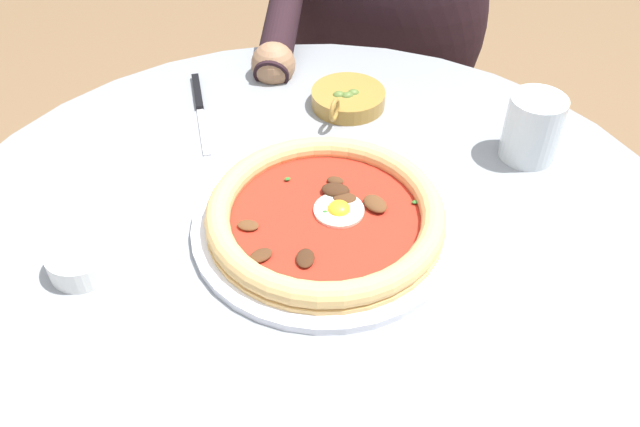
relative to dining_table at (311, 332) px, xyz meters
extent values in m
cylinder|color=gray|center=(0.00, 0.00, 0.16)|extent=(0.95, 0.95, 0.03)
cylinder|color=gray|center=(0.00, 0.00, -0.21)|extent=(0.10, 0.10, 0.70)
cylinder|color=white|center=(0.02, 0.01, 0.18)|extent=(0.32, 0.32, 0.01)
cylinder|color=#E0B26B|center=(0.02, 0.01, 0.19)|extent=(0.28, 0.28, 0.01)
torus|color=#E0B26B|center=(0.02, 0.01, 0.20)|extent=(0.28, 0.28, 0.03)
cylinder|color=red|center=(0.02, 0.01, 0.20)|extent=(0.27, 0.27, 0.00)
cylinder|color=white|center=(0.04, 0.02, 0.20)|extent=(0.06, 0.06, 0.00)
ellipsoid|color=yellow|center=(0.04, 0.02, 0.20)|extent=(0.03, 0.03, 0.02)
ellipsoid|color=brown|center=(-0.07, 0.02, 0.20)|extent=(0.03, 0.03, 0.01)
ellipsoid|color=#4C2D19|center=(-0.07, -0.03, 0.20)|extent=(0.03, 0.03, 0.01)
ellipsoid|color=#3D2314|center=(0.05, 0.05, 0.20)|extent=(0.04, 0.04, 0.01)
ellipsoid|color=#4C2D19|center=(0.05, 0.03, 0.20)|extent=(0.03, 0.03, 0.01)
ellipsoid|color=#4C2D19|center=(0.06, 0.07, 0.20)|extent=(0.03, 0.02, 0.01)
ellipsoid|color=#3D2314|center=(-0.02, -0.05, 0.20)|extent=(0.03, 0.04, 0.01)
ellipsoid|color=brown|center=(0.09, 0.01, 0.20)|extent=(0.03, 0.04, 0.01)
ellipsoid|color=#2D6B28|center=(0.02, 0.02, 0.20)|extent=(0.01, 0.01, 0.00)
ellipsoid|color=#2D6B28|center=(0.13, 0.00, 0.20)|extent=(0.01, 0.01, 0.00)
ellipsoid|color=#2D6B28|center=(0.00, 0.09, 0.20)|extent=(0.01, 0.01, 0.00)
cylinder|color=silver|center=(0.33, 0.06, 0.22)|extent=(0.07, 0.07, 0.09)
cylinder|color=silver|center=(0.33, 0.06, 0.20)|extent=(0.06, 0.06, 0.04)
cube|color=silver|center=(-0.08, 0.25, 0.18)|extent=(0.02, 0.11, 0.00)
cube|color=black|center=(-0.06, 0.36, 0.18)|extent=(0.02, 0.09, 0.01)
cylinder|color=white|center=(-0.26, 0.04, 0.19)|extent=(0.07, 0.07, 0.03)
cylinder|color=olive|center=(-0.26, 0.04, 0.20)|extent=(0.06, 0.06, 0.01)
cylinder|color=olive|center=(0.14, 0.25, 0.19)|extent=(0.11, 0.11, 0.02)
torus|color=olive|center=(0.10, 0.20, 0.21)|extent=(0.03, 0.03, 0.03)
ellipsoid|color=#516B2D|center=(0.14, 0.24, 0.20)|extent=(0.02, 0.02, 0.02)
ellipsoid|color=#516B2D|center=(0.15, 0.25, 0.20)|extent=(0.02, 0.02, 0.02)
ellipsoid|color=#516B2D|center=(0.13, 0.25, 0.20)|extent=(0.02, 0.02, 0.02)
cube|color=#282833|center=(0.34, 0.57, -0.35)|extent=(0.44, 0.41, 0.45)
ellipsoid|color=black|center=(0.34, 0.57, 0.14)|extent=(0.45, 0.39, 0.54)
cylinder|color=black|center=(0.10, 0.46, 0.22)|extent=(0.16, 0.26, 0.12)
sphere|color=#936B4C|center=(0.06, 0.37, 0.20)|extent=(0.07, 0.07, 0.07)
cube|color=#957050|center=(0.36, 0.61, -0.13)|extent=(0.54, 0.54, 0.02)
cylinder|color=#8E6B4C|center=(0.12, 0.55, -0.36)|extent=(0.02, 0.02, 0.44)
cylinder|color=#8E6B4C|center=(0.42, 0.37, -0.36)|extent=(0.02, 0.02, 0.44)
cylinder|color=#8E6B4C|center=(0.30, 0.86, -0.36)|extent=(0.02, 0.02, 0.44)
cylinder|color=#8E6B4C|center=(0.61, 0.67, -0.36)|extent=(0.02, 0.02, 0.44)
camera|label=1|loc=(-0.16, -0.52, 0.73)|focal=36.83mm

